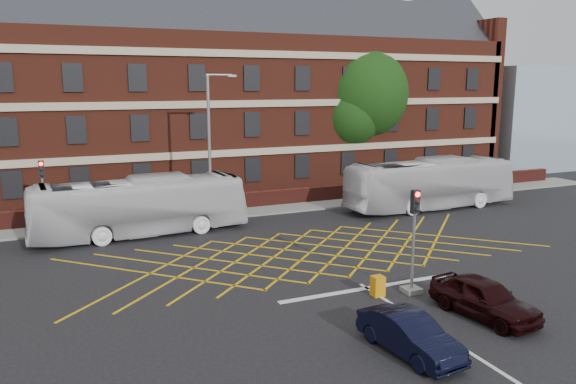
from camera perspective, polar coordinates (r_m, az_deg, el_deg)
name	(u,v)px	position (r m, az deg, el deg)	size (l,w,h in m)	color
ground	(328,264)	(26.90, 4.10, -7.32)	(120.00, 120.00, 0.00)	black
victorian_building	(206,91)	(46.23, -8.36, 10.12)	(51.00, 12.17, 20.40)	#5C2417
boundary_wall	(240,201)	(38.36, -4.88, -0.92)	(56.00, 0.50, 1.10)	#531C16
far_pavement	(245,211)	(37.54, -4.38, -1.94)	(60.00, 3.00, 0.12)	slate
glass_block	(528,117)	(63.39, 23.16, 6.99)	(14.00, 10.00, 10.00)	#99B2BF
box_junction_hatching	(310,252)	(28.60, 2.24, -6.16)	(11.50, 0.12, 0.02)	#CC990C
stop_line	(367,288)	(24.03, 8.01, -9.65)	(8.00, 0.30, 0.02)	silver
centre_line	(475,356)	(19.26, 18.48, -15.54)	(0.15, 14.00, 0.02)	silver
bus_left	(140,206)	(32.47, -14.81, -1.43)	(2.78, 11.90, 3.32)	silver
bus_right	(431,184)	(39.39, 14.28, 0.82)	(2.88, 12.33, 3.43)	silver
car_navy	(410,334)	(18.67, 12.26, -13.95)	(1.36, 3.89, 1.28)	black
car_maroon	(484,298)	(22.06, 19.30, -10.10)	(1.72, 4.27, 1.46)	black
deciduous_tree	(360,100)	(47.28, 7.35, 9.22)	(7.94, 7.81, 11.51)	black
traffic_light_near	(413,251)	(23.37, 12.59, -5.86)	(0.70, 0.70, 4.27)	slate
traffic_light_far	(44,206)	(33.95, -23.51, -1.27)	(0.70, 0.70, 4.27)	slate
street_lamp	(211,173)	(34.24, -7.82, 1.91)	(2.25, 1.00, 8.98)	slate
direction_signs	(39,212)	(34.15, -23.93, -1.90)	(1.10, 0.16, 2.20)	gray
utility_cabinet	(378,286)	(23.18, 9.11, -9.41)	(0.48, 0.45, 0.82)	orange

